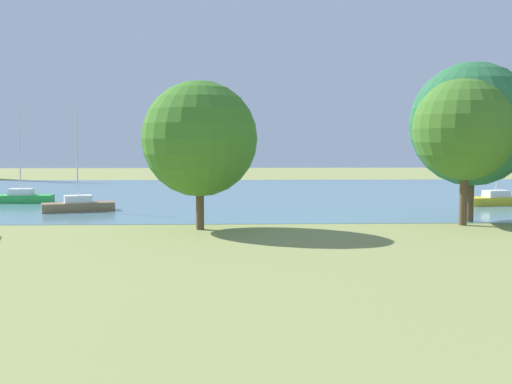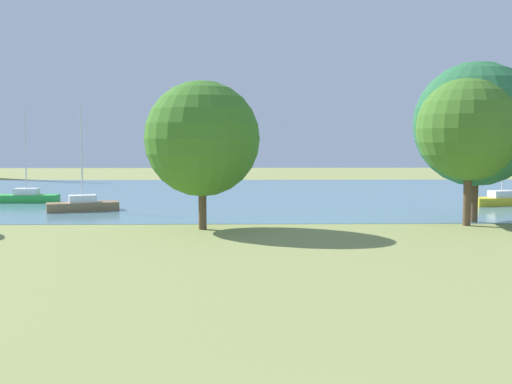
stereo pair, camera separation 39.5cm
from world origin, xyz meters
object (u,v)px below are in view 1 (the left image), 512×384
object	(u,v)px
sailboat_yellow	(496,199)
tree_west_near	(200,139)
tree_mid_shore	(465,129)
sailboat_brown	(78,205)
tree_east_near	(472,124)
sailboat_green	(21,197)

from	to	relation	value
sailboat_yellow	tree_west_near	world-z (taller)	tree_west_near
tree_west_near	tree_mid_shore	xyz separation A→B (m)	(15.13, 1.29, 0.56)
sailboat_brown	tree_east_near	world-z (taller)	tree_east_near
sailboat_yellow	tree_mid_shore	world-z (taller)	tree_mid_shore
sailboat_green	sailboat_yellow	bearing A→B (deg)	-4.43
sailboat_green	tree_west_near	distance (m)	21.55
sailboat_brown	tree_west_near	size ratio (longest dim) A/B	0.86
sailboat_green	tree_mid_shore	distance (m)	33.29
tree_east_near	tree_mid_shore	bearing A→B (deg)	-123.17
tree_west_near	sailboat_yellow	bearing A→B (deg)	29.50
sailboat_yellow	tree_west_near	bearing A→B (deg)	-150.50
tree_west_near	sailboat_green	bearing A→B (deg)	134.45
sailboat_yellow	tree_east_near	world-z (taller)	tree_east_near
tree_east_near	sailboat_brown	bearing A→B (deg)	165.86
sailboat_yellow	sailboat_green	bearing A→B (deg)	175.57
sailboat_brown	sailboat_green	xyz separation A→B (m)	(-5.89, 6.06, 0.00)
tree_east_near	tree_west_near	bearing A→B (deg)	-170.43
sailboat_brown	tree_mid_shore	distance (m)	25.71
sailboat_brown	tree_mid_shore	bearing A→B (deg)	-17.79
tree_west_near	tree_mid_shore	world-z (taller)	tree_mid_shore
sailboat_brown	tree_mid_shore	world-z (taller)	tree_mid_shore
sailboat_brown	tree_west_near	distance (m)	13.41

